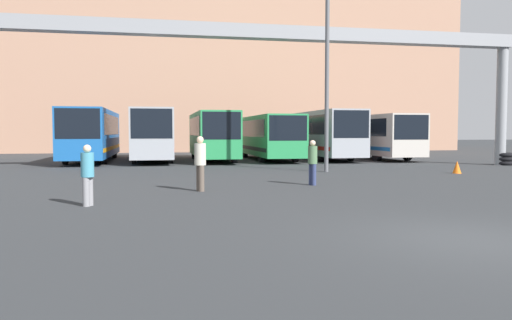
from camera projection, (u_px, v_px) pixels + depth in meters
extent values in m
plane|color=#2D3033|center=(475.00, 240.00, 8.89)|extent=(200.00, 200.00, 0.00)
cube|color=tan|center=(210.00, 73.00, 52.73)|extent=(50.51, 12.00, 16.21)
cylinder|color=gray|center=(501.00, 107.00, 28.77)|extent=(0.60, 0.60, 6.74)
cube|color=gray|center=(265.00, 32.00, 25.87)|extent=(28.54, 0.80, 0.70)
cube|color=#1959A5|center=(92.00, 133.00, 32.82)|extent=(2.55, 12.18, 2.95)
cube|color=black|center=(78.00, 124.00, 26.84)|extent=(2.35, 0.06, 1.65)
cube|color=black|center=(92.00, 125.00, 32.79)|extent=(2.58, 10.35, 1.24)
cube|color=orange|center=(93.00, 148.00, 32.87)|extent=(2.58, 11.57, 0.24)
cylinder|color=black|center=(65.00, 156.00, 29.34)|extent=(0.28, 1.00, 1.00)
cylinder|color=black|center=(105.00, 156.00, 29.77)|extent=(0.28, 1.00, 1.00)
cylinder|color=black|center=(83.00, 152.00, 36.02)|extent=(0.28, 1.00, 1.00)
cylinder|color=black|center=(115.00, 151.00, 36.45)|extent=(0.28, 1.00, 1.00)
cube|color=#999EA5|center=(153.00, 133.00, 33.17)|extent=(2.47, 11.36, 2.97)
cube|color=black|center=(152.00, 124.00, 27.60)|extent=(2.27, 0.06, 1.66)
cube|color=black|center=(153.00, 125.00, 33.14)|extent=(2.50, 9.66, 1.25)
cube|color=red|center=(153.00, 147.00, 33.23)|extent=(2.50, 10.80, 0.24)
cylinder|color=black|center=(134.00, 156.00, 29.92)|extent=(0.28, 0.97, 0.97)
cylinder|color=black|center=(170.00, 156.00, 30.34)|extent=(0.28, 0.97, 0.97)
cylinder|color=black|center=(138.00, 152.00, 36.16)|extent=(0.28, 0.97, 0.97)
cylinder|color=black|center=(168.00, 151.00, 36.57)|extent=(0.28, 0.97, 0.97)
cube|color=#268C4C|center=(212.00, 134.00, 33.28)|extent=(2.40, 10.04, 2.82)
cube|color=black|center=(222.00, 126.00, 28.36)|extent=(2.21, 0.06, 1.58)
cube|color=black|center=(212.00, 126.00, 33.25)|extent=(2.43, 8.53, 1.19)
cube|color=#268C4C|center=(212.00, 148.00, 33.33)|extent=(2.43, 9.54, 0.24)
cylinder|color=black|center=(200.00, 156.00, 30.40)|extent=(0.28, 0.95, 0.95)
cylinder|color=black|center=(234.00, 155.00, 30.80)|extent=(0.28, 0.95, 0.95)
cylinder|color=black|center=(194.00, 152.00, 35.91)|extent=(0.28, 0.95, 0.95)
cylinder|color=black|center=(223.00, 152.00, 36.31)|extent=(0.28, 0.95, 0.95)
cube|color=#268C4C|center=(268.00, 136.00, 34.48)|extent=(2.49, 10.94, 2.64)
cube|color=black|center=(288.00, 128.00, 29.12)|extent=(2.29, 0.06, 1.48)
cube|color=black|center=(268.00, 129.00, 34.45)|extent=(2.52, 9.30, 1.11)
cube|color=black|center=(268.00, 148.00, 34.53)|extent=(2.52, 10.39, 0.24)
cylinder|color=black|center=(262.00, 155.00, 31.34)|extent=(0.28, 1.00, 1.00)
cylinder|color=black|center=(295.00, 154.00, 31.76)|extent=(0.28, 1.00, 1.00)
cylinder|color=black|center=(245.00, 151.00, 37.34)|extent=(0.28, 1.00, 1.00)
cylinder|color=black|center=(273.00, 151.00, 37.76)|extent=(0.28, 1.00, 1.00)
cube|color=#999EA5|center=(319.00, 133.00, 35.93)|extent=(2.44, 12.38, 2.97)
cube|color=black|center=(351.00, 124.00, 29.86)|extent=(2.24, 0.06, 1.66)
cube|color=black|center=(319.00, 125.00, 35.90)|extent=(2.47, 10.53, 1.25)
cube|color=red|center=(319.00, 146.00, 35.99)|extent=(2.47, 11.76, 0.24)
cylinder|color=black|center=(320.00, 154.00, 32.41)|extent=(0.28, 0.91, 0.91)
cylinder|color=black|center=(351.00, 154.00, 32.82)|extent=(0.28, 0.91, 0.91)
cylinder|color=black|center=(292.00, 151.00, 39.20)|extent=(0.28, 0.91, 0.91)
cylinder|color=black|center=(317.00, 150.00, 39.61)|extent=(0.28, 0.91, 0.91)
cube|color=beige|center=(372.00, 135.00, 36.17)|extent=(2.50, 11.31, 2.73)
cube|color=black|center=(411.00, 127.00, 30.62)|extent=(2.30, 0.06, 1.53)
cube|color=black|center=(373.00, 128.00, 36.14)|extent=(2.53, 9.62, 1.15)
cube|color=#1966B2|center=(372.00, 147.00, 36.22)|extent=(2.53, 10.75, 0.24)
cylinder|color=black|center=(377.00, 153.00, 32.93)|extent=(0.28, 1.07, 1.07)
cylinder|color=black|center=(407.00, 153.00, 33.35)|extent=(0.28, 1.07, 1.07)
cylinder|color=black|center=(342.00, 150.00, 39.13)|extent=(0.28, 1.07, 1.07)
cylinder|color=black|center=(368.00, 149.00, 39.55)|extent=(0.28, 1.07, 1.07)
cylinder|color=gray|center=(86.00, 192.00, 12.90)|extent=(0.17, 0.17, 0.76)
cylinder|color=gray|center=(90.00, 191.00, 13.04)|extent=(0.17, 0.17, 0.76)
cylinder|color=teal|center=(87.00, 165.00, 12.93)|extent=(0.33, 0.33, 0.63)
sphere|color=beige|center=(87.00, 149.00, 12.91)|extent=(0.21, 0.21, 0.21)
cylinder|color=brown|center=(199.00, 178.00, 16.30)|extent=(0.20, 0.20, 0.85)
cylinder|color=brown|center=(201.00, 178.00, 16.15)|extent=(0.20, 0.20, 0.85)
cylinder|color=beige|center=(200.00, 154.00, 16.18)|extent=(0.37, 0.37, 0.71)
sphere|color=beige|center=(200.00, 140.00, 16.15)|extent=(0.23, 0.23, 0.23)
cylinder|color=navy|center=(314.00, 175.00, 17.99)|extent=(0.18, 0.18, 0.78)
cylinder|color=navy|center=(311.00, 174.00, 18.13)|extent=(0.18, 0.18, 0.78)
cylinder|color=#4C724C|center=(313.00, 155.00, 18.02)|extent=(0.34, 0.34, 0.65)
sphere|color=beige|center=(313.00, 143.00, 18.00)|extent=(0.21, 0.21, 0.21)
cone|color=orange|center=(457.00, 167.00, 23.15)|extent=(0.40, 0.40, 0.59)
torus|color=black|center=(504.00, 163.00, 28.99)|extent=(1.04, 1.04, 0.24)
torus|color=black|center=(504.00, 159.00, 28.98)|extent=(1.04, 1.04, 0.24)
torus|color=black|center=(504.00, 155.00, 28.97)|extent=(1.04, 1.04, 0.24)
cylinder|color=#595B60|center=(327.00, 83.00, 23.83)|extent=(0.20, 0.20, 8.56)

